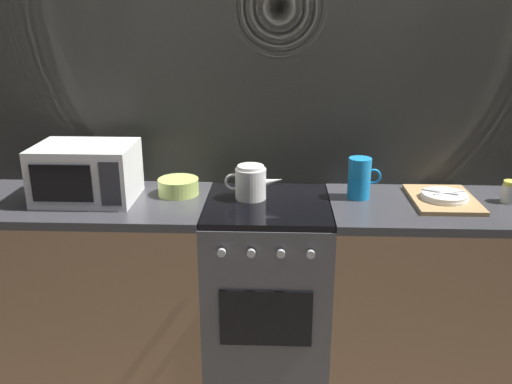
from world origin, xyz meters
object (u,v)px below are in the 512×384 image
object	(u,v)px
microwave	(86,173)
dish_pile	(443,198)
mixing_bowl	(178,187)
spice_jar	(510,192)
pitcher	(360,178)
stove_unit	(267,286)
kettle	(251,182)

from	to	relation	value
microwave	dish_pile	world-z (taller)	microwave
microwave	mixing_bowl	size ratio (longest dim) A/B	2.30
spice_jar	dish_pile	bearing A→B (deg)	-178.08
mixing_bowl	pitcher	xyz separation A→B (m)	(0.89, -0.02, 0.06)
mixing_bowl	spice_jar	world-z (taller)	spice_jar
stove_unit	dish_pile	xyz separation A→B (m)	(0.84, 0.04, 0.47)
spice_jar	pitcher	bearing A→B (deg)	177.36
spice_jar	mixing_bowl	bearing A→B (deg)	178.26
stove_unit	pitcher	world-z (taller)	pitcher
kettle	spice_jar	xyz separation A→B (m)	(1.23, -0.00, -0.03)
stove_unit	microwave	size ratio (longest dim) A/B	1.96
dish_pile	spice_jar	bearing A→B (deg)	1.92
stove_unit	dish_pile	size ratio (longest dim) A/B	2.25
stove_unit	kettle	world-z (taller)	kettle
pitcher	spice_jar	xyz separation A→B (m)	(0.71, -0.03, -0.05)
kettle	spice_jar	size ratio (longest dim) A/B	2.71
stove_unit	microwave	distance (m)	1.05
kettle	stove_unit	bearing A→B (deg)	-31.88
dish_pile	spice_jar	size ratio (longest dim) A/B	3.81
dish_pile	spice_jar	distance (m)	0.31
kettle	dish_pile	xyz separation A→B (m)	(0.92, -0.01, -0.06)
stove_unit	spice_jar	size ratio (longest dim) A/B	8.57
mixing_bowl	spice_jar	size ratio (longest dim) A/B	1.90
dish_pile	mixing_bowl	bearing A→B (deg)	177.37
spice_jar	stove_unit	bearing A→B (deg)	-177.53
mixing_bowl	microwave	bearing A→B (deg)	-167.77
stove_unit	pitcher	bearing A→B (deg)	10.57
dish_pile	pitcher	bearing A→B (deg)	173.80
kettle	spice_jar	bearing A→B (deg)	-0.09
microwave	dish_pile	bearing A→B (deg)	1.08
pitcher	dish_pile	bearing A→B (deg)	-6.20
mixing_bowl	spice_jar	xyz separation A→B (m)	(1.60, -0.05, 0.01)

